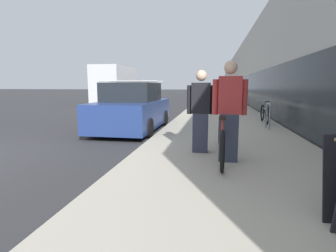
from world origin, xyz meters
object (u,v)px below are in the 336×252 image
object	(u,v)px
tandem_bicycle	(221,137)
bike_rack_hoop	(268,113)
cruiser_bike_nearest	(265,113)
person_rider	(229,112)
parked_sedan_curbside	(133,109)
moving_truck	(118,86)
person_bystander	(201,112)

from	to	relation	value
tandem_bicycle	bike_rack_hoop	bearing A→B (deg)	66.48
cruiser_bike_nearest	bike_rack_hoop	bearing A→B (deg)	-96.43
person_rider	parked_sedan_curbside	distance (m)	4.92
person_rider	moving_truck	distance (m)	18.48
person_bystander	cruiser_bike_nearest	bearing A→B (deg)	66.23
cruiser_bike_nearest	parked_sedan_curbside	world-z (taller)	parked_sedan_curbside
bike_rack_hoop	cruiser_bike_nearest	xyz separation A→B (m)	(0.17, 1.51, -0.16)
person_bystander	moving_truck	size ratio (longest dim) A/B	0.25
tandem_bicycle	bike_rack_hoop	size ratio (longest dim) A/B	3.36
bike_rack_hoop	cruiser_bike_nearest	bearing A→B (deg)	83.57
person_bystander	cruiser_bike_nearest	xyz separation A→B (m)	(2.16, 4.90, -0.50)
person_rider	tandem_bicycle	bearing A→B (deg)	108.48
bike_rack_hoop	parked_sedan_curbside	bearing A→B (deg)	-178.28
person_rider	cruiser_bike_nearest	xyz separation A→B (m)	(1.61, 5.48, -0.56)
tandem_bicycle	moving_truck	size ratio (longest dim) A/B	0.42
tandem_bicycle	parked_sedan_curbside	bearing A→B (deg)	130.26
cruiser_bike_nearest	moving_truck	distance (m)	14.89
cruiser_bike_nearest	parked_sedan_curbside	xyz separation A→B (m)	(-4.67, -1.64, 0.23)
bike_rack_hoop	cruiser_bike_nearest	distance (m)	1.52
person_bystander	cruiser_bike_nearest	distance (m)	5.37
person_bystander	parked_sedan_curbside	bearing A→B (deg)	127.67
person_rider	bike_rack_hoop	xyz separation A→B (m)	(1.44, 3.97, -0.40)
cruiser_bike_nearest	person_rider	bearing A→B (deg)	-106.39
parked_sedan_curbside	cruiser_bike_nearest	bearing A→B (deg)	19.36
person_bystander	moving_truck	bearing A→B (deg)	116.34
person_rider	person_bystander	world-z (taller)	person_rider
parked_sedan_curbside	moving_truck	bearing A→B (deg)	112.96
tandem_bicycle	cruiser_bike_nearest	size ratio (longest dim) A/B	1.73
person_bystander	moving_truck	xyz separation A→B (m)	(-7.86, 15.87, 0.55)
person_rider	parked_sedan_curbside	bearing A→B (deg)	128.55
person_rider	person_bystander	distance (m)	0.80
tandem_bicycle	parked_sedan_curbside	world-z (taller)	parked_sedan_curbside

